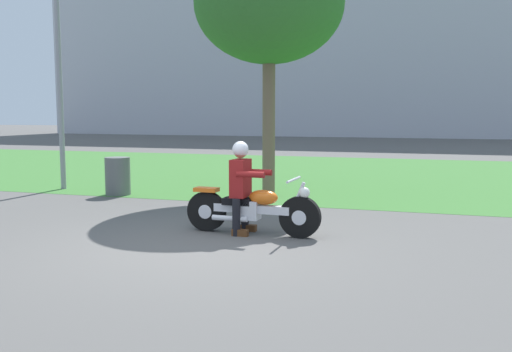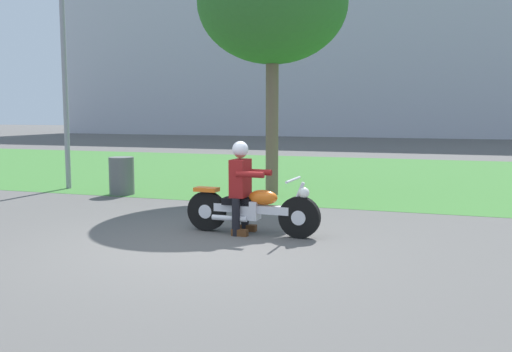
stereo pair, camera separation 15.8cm
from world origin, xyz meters
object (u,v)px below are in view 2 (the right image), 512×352
(rider_lead, at_px, (242,180))
(streetlight_pole, at_px, (68,43))
(tree_roadside, at_px, (272,4))
(trash_can, at_px, (122,176))
(motorcycle_lead, at_px, (252,209))

(rider_lead, relative_size, streetlight_pole, 0.26)
(tree_roadside, relative_size, trash_can, 6.51)
(motorcycle_lead, bearing_deg, streetlight_pole, 151.14)
(tree_roadside, relative_size, streetlight_pole, 1.00)
(streetlight_pole, xyz_separation_m, trash_can, (1.62, -0.46, -2.99))
(tree_roadside, distance_m, trash_can, 4.94)
(rider_lead, distance_m, streetlight_pole, 6.95)
(motorcycle_lead, height_order, trash_can, motorcycle_lead)
(trash_can, bearing_deg, motorcycle_lead, -35.79)
(rider_lead, xyz_separation_m, trash_can, (-3.87, 2.90, -0.39))
(rider_lead, bearing_deg, motorcycle_lead, -0.88)
(motorcycle_lead, xyz_separation_m, streetlight_pole, (-5.66, 3.37, 3.03))
(streetlight_pole, height_order, trash_can, streetlight_pole)
(rider_lead, xyz_separation_m, streetlight_pole, (-5.49, 3.36, 2.60))
(rider_lead, relative_size, tree_roadside, 0.26)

